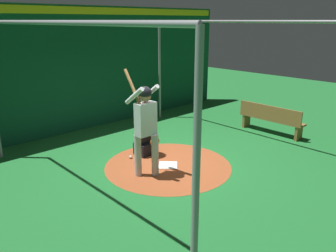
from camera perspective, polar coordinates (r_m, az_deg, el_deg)
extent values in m
plane|color=#1E6B2D|center=(7.79, 0.00, -6.68)|extent=(27.54, 27.54, 0.00)
cylinder|color=#9E4C28|center=(7.79, 0.00, -6.66)|extent=(2.88, 2.88, 0.01)
cube|color=white|center=(7.78, 0.00, -6.60)|extent=(0.59, 0.59, 0.01)
cylinder|color=#BCBCC0|center=(7.16, -2.20, -4.96)|extent=(0.15, 0.15, 0.91)
cylinder|color=#BCBCC0|center=(7.17, -5.09, -4.97)|extent=(0.15, 0.15, 0.91)
cube|color=silver|center=(6.90, -3.77, 1.19)|extent=(0.22, 0.44, 0.69)
cylinder|color=silver|center=(6.98, -3.12, 5.57)|extent=(0.55, 0.09, 0.42)
cylinder|color=silver|center=(6.73, -5.70, 5.08)|extent=(0.55, 0.09, 0.42)
sphere|color=#9E704C|center=(6.78, -3.85, 5.07)|extent=(0.24, 0.24, 0.24)
sphere|color=black|center=(6.77, -3.86, 5.61)|extent=(0.26, 0.26, 0.26)
cylinder|color=olive|center=(6.84, -5.92, 6.36)|extent=(0.54, 0.06, 0.73)
cube|color=black|center=(8.38, -3.99, -3.82)|extent=(0.40, 0.40, 0.30)
cube|color=black|center=(8.22, -3.87, -1.44)|extent=(0.31, 0.40, 0.49)
sphere|color=tan|center=(8.10, -3.82, 0.80)|extent=(0.23, 0.23, 0.23)
cube|color=gray|center=(8.03, -3.36, 0.65)|extent=(0.03, 0.20, 0.20)
ellipsoid|color=brown|center=(8.10, -2.26, -2.66)|extent=(0.12, 0.28, 0.22)
cube|color=#0F472D|center=(10.35, -14.98, 9.13)|extent=(0.20, 11.54, 3.59)
cube|color=yellow|center=(10.16, -15.42, 18.27)|extent=(0.03, 11.31, 0.20)
cylinder|color=gray|center=(3.44, 4.69, -10.48)|extent=(0.08, 0.08, 3.15)
cylinder|color=gray|center=(11.31, -1.42, 9.24)|extent=(0.08, 0.08, 3.15)
cylinder|color=gray|center=(5.65, -20.35, 16.04)|extent=(6.31, 0.07, 0.07)
cylinder|color=gray|center=(9.09, 12.54, 16.81)|extent=(6.31, 0.07, 0.07)
cube|color=olive|center=(10.31, 17.04, 1.13)|extent=(1.94, 0.36, 0.05)
cube|color=olive|center=(10.12, 16.70, 2.19)|extent=(1.94, 0.04, 0.40)
cube|color=olive|center=(10.80, 13.05, 0.93)|extent=(0.08, 0.32, 0.40)
cube|color=olive|center=(10.01, 21.12, -1.12)|extent=(0.08, 0.32, 0.40)
sphere|color=white|center=(8.61, -3.51, -3.99)|extent=(0.07, 0.07, 0.07)
sphere|color=white|center=(8.20, -6.32, -5.20)|extent=(0.07, 0.07, 0.07)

